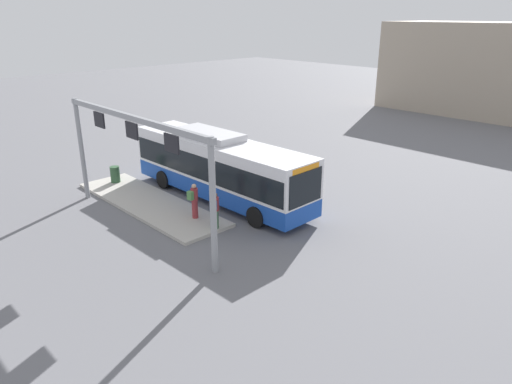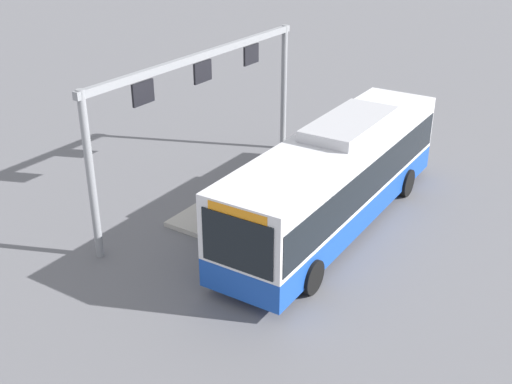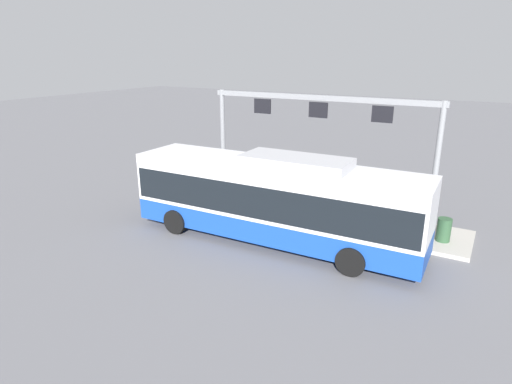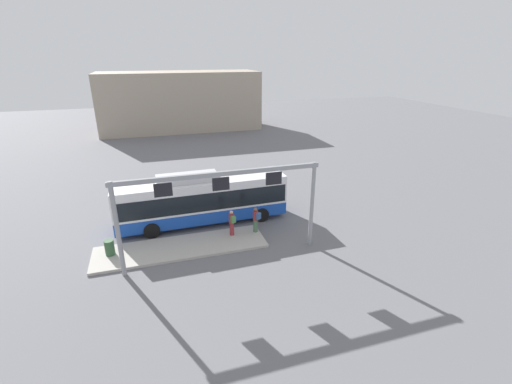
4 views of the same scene
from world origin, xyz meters
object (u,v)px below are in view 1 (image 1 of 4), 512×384
person_waiting_near (194,200)px  person_boarding (215,210)px  bus_main (220,165)px  trash_bin (115,174)px

person_waiting_near → person_boarding: bearing=-101.1°
person_boarding → person_waiting_near: same height
bus_main → person_waiting_near: 3.16m
bus_main → person_boarding: (2.95, -2.75, -0.76)m
bus_main → person_boarding: size_ratio=6.79×
bus_main → person_boarding: bus_main is taller
person_waiting_near → trash_bin: person_waiting_near is taller
trash_bin → bus_main: bearing=27.0°
bus_main → person_boarding: bearing=-44.0°
person_boarding → trash_bin: (-8.70, -0.18, -0.44)m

